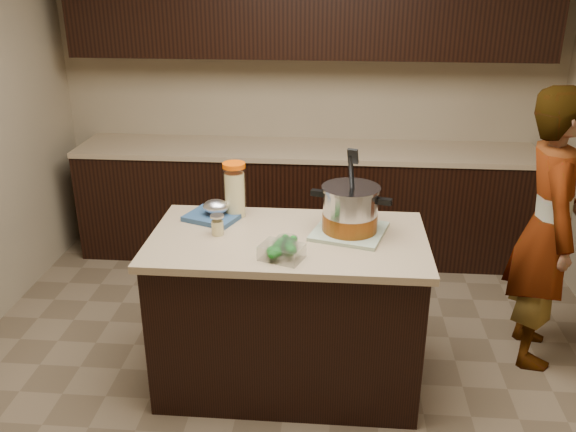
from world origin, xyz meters
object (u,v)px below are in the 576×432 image
Objects in this scene: island at (288,311)px; lemonade_pitcher at (235,192)px; person at (548,230)px; stock_pot at (350,212)px.

lemonade_pitcher reaches higher than island.
island is 1.56m from person.
stock_pot is 1.20m from person.
lemonade_pitcher is at bearing 179.35° from stock_pot.
lemonade_pitcher is (-0.32, 0.27, 0.59)m from island.
island is 4.71× the size of lemonade_pitcher.
stock_pot is 1.41× the size of lemonade_pitcher.
island is 0.89× the size of person.
lemonade_pitcher is 0.19× the size of person.
lemonade_pitcher is (-0.64, 0.19, 0.02)m from stock_pot.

